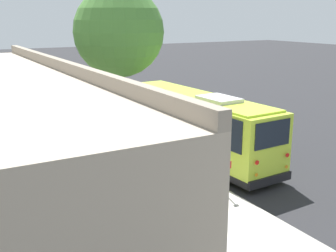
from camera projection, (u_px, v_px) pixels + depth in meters
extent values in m
plane|color=#28282B|center=(186.00, 147.00, 23.05)|extent=(160.00, 160.00, 0.00)
cube|color=beige|center=(118.00, 157.00, 21.11)|extent=(80.00, 4.06, 0.15)
cube|color=#AAA69D|center=(155.00, 151.00, 22.11)|extent=(80.00, 0.14, 0.15)
cube|color=#BCDB38|center=(194.00, 124.00, 21.16)|extent=(10.62, 2.87, 2.83)
cube|color=black|center=(194.00, 148.00, 21.48)|extent=(10.67, 2.92, 0.28)
cube|color=black|center=(194.00, 112.00, 21.00)|extent=(9.76, 2.91, 1.35)
cube|color=black|center=(143.00, 96.00, 25.32)|extent=(0.13, 2.07, 1.42)
cube|color=black|center=(273.00, 134.00, 16.66)|extent=(0.12, 1.90, 1.08)
cube|color=black|center=(143.00, 85.00, 25.15)|extent=(0.12, 1.70, 0.22)
cube|color=#BCDB38|center=(195.00, 96.00, 20.79)|extent=(9.96, 2.62, 0.10)
cube|color=silver|center=(219.00, 99.00, 19.23)|extent=(1.99, 1.43, 0.20)
cube|color=black|center=(143.00, 125.00, 25.81)|extent=(0.22, 2.38, 0.36)
cube|color=black|center=(270.00, 181.00, 17.14)|extent=(0.22, 2.38, 0.36)
cylinder|color=red|center=(257.00, 163.00, 16.41)|extent=(0.04, 0.18, 0.18)
cylinder|color=orange|center=(256.00, 175.00, 16.54)|extent=(0.04, 0.14, 0.14)
cylinder|color=red|center=(287.00, 155.00, 17.29)|extent=(0.04, 0.18, 0.18)
cylinder|color=orange|center=(287.00, 167.00, 17.42)|extent=(0.04, 0.14, 0.14)
cube|color=white|center=(131.00, 124.00, 25.40)|extent=(0.06, 0.32, 0.18)
cube|color=white|center=(154.00, 121.00, 26.22)|extent=(0.06, 0.32, 0.18)
cube|color=black|center=(125.00, 94.00, 24.27)|extent=(0.06, 0.10, 0.24)
cylinder|color=black|center=(146.00, 136.00, 23.47)|extent=(1.01, 0.35, 0.99)
cylinder|color=slate|center=(146.00, 136.00, 23.47)|extent=(0.46, 0.34, 0.45)
cylinder|color=black|center=(177.00, 130.00, 24.53)|extent=(1.01, 0.35, 0.99)
cylinder|color=slate|center=(177.00, 130.00, 24.53)|extent=(0.46, 0.34, 0.45)
cylinder|color=black|center=(214.00, 167.00, 18.52)|extent=(1.01, 0.35, 0.99)
cylinder|color=slate|center=(214.00, 167.00, 18.52)|extent=(0.46, 0.34, 0.45)
cylinder|color=black|center=(249.00, 159.00, 19.58)|extent=(1.01, 0.35, 0.99)
cylinder|color=slate|center=(249.00, 159.00, 19.58)|extent=(0.46, 0.34, 0.45)
cube|color=silver|center=(95.00, 102.00, 32.59)|extent=(4.55, 1.99, 0.64)
cube|color=black|center=(95.00, 96.00, 32.35)|extent=(2.20, 1.60, 0.48)
cube|color=silver|center=(95.00, 93.00, 32.28)|extent=(2.11, 1.56, 0.05)
cube|color=black|center=(88.00, 100.00, 34.60)|extent=(0.19, 1.65, 0.20)
cube|color=black|center=(104.00, 111.00, 30.68)|extent=(0.19, 1.65, 0.20)
cylinder|color=black|center=(81.00, 102.00, 33.52)|extent=(0.66, 0.24, 0.65)
cylinder|color=slate|center=(81.00, 102.00, 33.52)|extent=(0.31, 0.24, 0.29)
cylinder|color=black|center=(100.00, 100.00, 34.18)|extent=(0.66, 0.24, 0.65)
cylinder|color=slate|center=(100.00, 100.00, 34.18)|extent=(0.31, 0.24, 0.29)
cylinder|color=black|center=(91.00, 109.00, 31.08)|extent=(0.66, 0.24, 0.65)
cylinder|color=slate|center=(91.00, 109.00, 31.08)|extent=(0.31, 0.24, 0.29)
cylinder|color=black|center=(111.00, 107.00, 31.73)|extent=(0.66, 0.24, 0.65)
cylinder|color=slate|center=(111.00, 107.00, 31.73)|extent=(0.31, 0.24, 0.29)
cube|color=#A8AAAF|center=(67.00, 90.00, 38.39)|extent=(4.42, 1.83, 0.60)
cube|color=black|center=(67.00, 84.00, 38.15)|extent=(2.12, 1.50, 0.48)
cube|color=#A8AAAF|center=(67.00, 81.00, 38.09)|extent=(2.04, 1.46, 0.05)
cube|color=black|center=(62.00, 88.00, 40.33)|extent=(0.16, 1.57, 0.20)
cube|color=black|center=(74.00, 96.00, 36.54)|extent=(0.16, 1.57, 0.20)
cylinder|color=black|center=(56.00, 90.00, 39.29)|extent=(0.61, 0.23, 0.60)
cylinder|color=slate|center=(56.00, 90.00, 39.29)|extent=(0.28, 0.23, 0.27)
cylinder|color=black|center=(72.00, 89.00, 39.93)|extent=(0.61, 0.23, 0.60)
cylinder|color=slate|center=(72.00, 89.00, 39.93)|extent=(0.28, 0.23, 0.27)
cylinder|color=black|center=(63.00, 94.00, 36.92)|extent=(0.61, 0.23, 0.60)
cylinder|color=slate|center=(63.00, 94.00, 36.92)|extent=(0.28, 0.23, 0.27)
cylinder|color=black|center=(79.00, 93.00, 37.56)|extent=(0.61, 0.23, 0.60)
cylinder|color=slate|center=(79.00, 93.00, 37.56)|extent=(0.28, 0.23, 0.27)
cube|color=#19234C|center=(49.00, 80.00, 44.27)|extent=(4.33, 1.92, 0.63)
cube|color=black|center=(49.00, 75.00, 44.03)|extent=(2.09, 1.57, 0.48)
cube|color=#19234C|center=(49.00, 72.00, 43.97)|extent=(2.00, 1.53, 0.05)
cube|color=black|center=(45.00, 79.00, 46.18)|extent=(0.16, 1.65, 0.20)
cube|color=black|center=(54.00, 85.00, 42.46)|extent=(0.16, 1.65, 0.20)
cylinder|color=black|center=(39.00, 80.00, 45.13)|extent=(0.64, 0.23, 0.64)
cylinder|color=slate|center=(39.00, 80.00, 45.13)|extent=(0.30, 0.23, 0.29)
cylinder|color=black|center=(54.00, 79.00, 45.81)|extent=(0.64, 0.23, 0.64)
cylinder|color=slate|center=(54.00, 79.00, 45.81)|extent=(0.30, 0.23, 0.29)
cylinder|color=black|center=(44.00, 84.00, 42.81)|extent=(0.64, 0.23, 0.64)
cylinder|color=slate|center=(44.00, 84.00, 42.81)|extent=(0.30, 0.23, 0.29)
cylinder|color=black|center=(60.00, 83.00, 43.48)|extent=(0.64, 0.23, 0.64)
cylinder|color=slate|center=(60.00, 83.00, 43.48)|extent=(0.30, 0.23, 0.29)
cube|color=maroon|center=(36.00, 73.00, 49.79)|extent=(4.29, 1.69, 0.64)
cube|color=black|center=(36.00, 68.00, 49.55)|extent=(2.03, 1.45, 0.48)
cube|color=maroon|center=(36.00, 66.00, 49.49)|extent=(1.95, 1.42, 0.05)
cube|color=black|center=(32.00, 73.00, 51.67)|extent=(0.08, 1.63, 0.20)
cube|color=black|center=(40.00, 77.00, 48.03)|extent=(0.08, 1.63, 0.20)
cylinder|color=black|center=(27.00, 73.00, 50.60)|extent=(0.66, 0.20, 0.66)
cylinder|color=slate|center=(27.00, 73.00, 50.60)|extent=(0.30, 0.22, 0.30)
cylinder|color=black|center=(40.00, 72.00, 51.33)|extent=(0.66, 0.20, 0.66)
cylinder|color=slate|center=(40.00, 72.00, 51.33)|extent=(0.30, 0.22, 0.30)
cylinder|color=black|center=(32.00, 76.00, 48.33)|extent=(0.66, 0.20, 0.66)
cylinder|color=slate|center=(32.00, 76.00, 48.33)|extent=(0.30, 0.22, 0.30)
cylinder|color=black|center=(45.00, 75.00, 49.06)|extent=(0.66, 0.20, 0.66)
cylinder|color=slate|center=(45.00, 75.00, 49.06)|extent=(0.30, 0.22, 0.30)
cube|color=navy|center=(23.00, 67.00, 55.48)|extent=(4.21, 1.96, 0.60)
cube|color=black|center=(23.00, 63.00, 55.25)|extent=(2.04, 1.59, 0.48)
cube|color=navy|center=(23.00, 61.00, 55.19)|extent=(1.96, 1.54, 0.05)
cube|color=black|center=(19.00, 67.00, 57.20)|extent=(0.19, 1.64, 0.20)
cube|color=black|center=(28.00, 70.00, 53.85)|extent=(0.19, 1.64, 0.20)
cylinder|color=black|center=(15.00, 68.00, 56.15)|extent=(0.62, 0.24, 0.61)
cylinder|color=slate|center=(15.00, 68.00, 56.15)|extent=(0.29, 0.24, 0.27)
cylinder|color=black|center=(26.00, 67.00, 56.97)|extent=(0.62, 0.24, 0.61)
cylinder|color=slate|center=(26.00, 67.00, 56.97)|extent=(0.29, 0.24, 0.27)
cylinder|color=black|center=(20.00, 70.00, 54.06)|extent=(0.62, 0.24, 0.61)
cylinder|color=slate|center=(20.00, 70.00, 54.06)|extent=(0.29, 0.24, 0.27)
cylinder|color=black|center=(32.00, 69.00, 54.88)|extent=(0.62, 0.24, 0.61)
cylinder|color=slate|center=(32.00, 69.00, 54.88)|extent=(0.29, 0.24, 0.27)
cylinder|color=brown|center=(121.00, 104.00, 22.90)|extent=(0.49, 0.49, 4.35)
sphere|color=#4C8438|center=(119.00, 32.00, 21.93)|extent=(4.73, 4.73, 4.73)
sphere|color=#528F3C|center=(114.00, 2.00, 22.04)|extent=(3.07, 3.07, 3.07)
cylinder|color=gray|center=(228.00, 183.00, 16.15)|extent=(0.06, 0.06, 1.17)
cube|color=red|center=(229.00, 165.00, 15.97)|extent=(0.02, 0.22, 0.28)
cylinder|color=gray|center=(206.00, 173.00, 17.42)|extent=(0.06, 0.06, 1.01)
cylinder|color=#99999E|center=(110.00, 123.00, 26.35)|extent=(0.22, 0.22, 0.65)
sphere|color=#99999E|center=(110.00, 117.00, 26.26)|extent=(0.20, 0.20, 0.20)
cube|color=gray|center=(64.00, 66.00, 15.54)|extent=(19.57, 0.30, 0.40)
cube|color=silver|center=(264.00, 152.00, 22.13)|extent=(2.40, 0.14, 0.01)
cube|color=silver|center=(200.00, 127.00, 27.17)|extent=(2.40, 0.14, 0.01)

